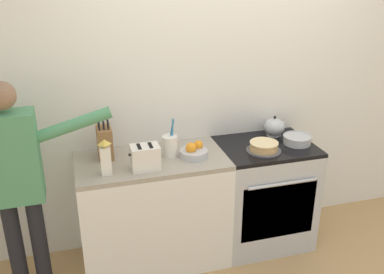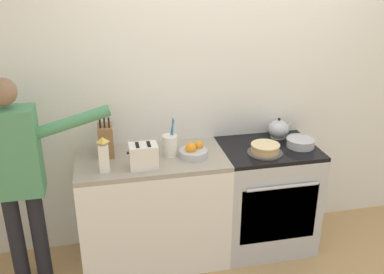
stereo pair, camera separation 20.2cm
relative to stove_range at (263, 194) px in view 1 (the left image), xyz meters
The scene contains 13 objects.
ground_plane 0.60m from the stove_range, 133.57° to the right, with size 16.00×16.00×0.00m, color tan.
wall_back 0.95m from the stove_range, 131.17° to the left, with size 8.00×0.04×2.60m.
counter_cabinet 0.93m from the stove_range, behind, with size 1.11×0.59×0.89m.
stove_range is the anchor object (origin of this frame).
layer_cake 0.50m from the stove_range, 125.78° to the right, with size 0.27×0.27×0.07m.
tea_kettle 0.56m from the stove_range, 49.77° to the left, with size 0.21×0.17×0.17m.
mixing_bowl 0.54m from the stove_range, 10.06° to the right, with size 0.23×0.23×0.07m.
knife_block 1.37m from the stove_range, behind, with size 0.11×0.17×0.33m.
utensil_crock 0.94m from the stove_range, behind, with size 0.11×0.11×0.30m.
fruit_bowl 0.79m from the stove_range, behind, with size 0.21×0.21×0.12m.
toaster 1.14m from the stove_range, behind, with size 0.21×0.14×0.18m.
milk_carton 1.40m from the stove_range, behind, with size 0.07×0.07×0.26m.
person_baker 1.91m from the stove_range, behind, with size 0.91×0.20×1.57m.
Camera 1 is at (-1.15, -2.53, 2.24)m, focal length 40.00 mm.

